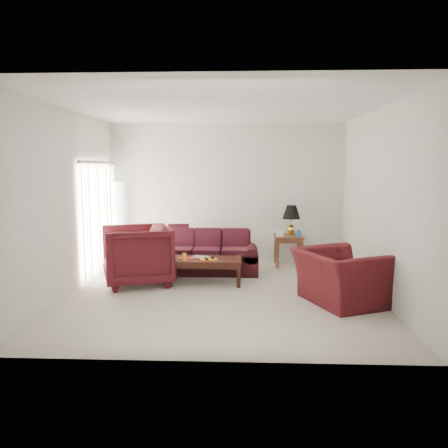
# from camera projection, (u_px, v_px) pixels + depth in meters

# --- Properties ---
(floor) EXTENTS (5.00, 5.00, 0.00)m
(floor) POSITION_uv_depth(u_px,v_px,m) (222.00, 294.00, 7.15)
(floor) COLOR beige
(floor) RESTS_ON ground
(blinds) EXTENTS (0.10, 2.00, 2.16)m
(blinds) POSITION_uv_depth(u_px,v_px,m) (100.00, 219.00, 8.40)
(blinds) COLOR silver
(blinds) RESTS_ON ground
(sofa) EXTENTS (2.05, 1.04, 0.81)m
(sofa) POSITION_uv_depth(u_px,v_px,m) (207.00, 252.00, 8.56)
(sofa) COLOR black
(sofa) RESTS_ON ground
(throw_pillow) EXTENTS (0.46, 0.27, 0.45)m
(throw_pillow) POSITION_uv_depth(u_px,v_px,m) (179.00, 234.00, 9.09)
(throw_pillow) COLOR black
(throw_pillow) RESTS_ON sofa
(end_table) EXTENTS (0.61, 0.61, 0.65)m
(end_table) POSITION_uv_depth(u_px,v_px,m) (288.00, 250.00, 9.18)
(end_table) COLOR #452C17
(end_table) RESTS_ON ground
(table_lamp) EXTENTS (0.46, 0.46, 0.63)m
(table_lamp) POSITION_uv_depth(u_px,v_px,m) (291.00, 220.00, 9.13)
(table_lamp) COLOR gold
(table_lamp) RESTS_ON end_table
(clock) EXTENTS (0.16, 0.09, 0.15)m
(clock) POSITION_uv_depth(u_px,v_px,m) (280.00, 233.00, 8.96)
(clock) COLOR silver
(clock) RESTS_ON end_table
(blue_canister) EXTENTS (0.12, 0.12, 0.14)m
(blue_canister) POSITION_uv_depth(u_px,v_px,m) (299.00, 233.00, 8.91)
(blue_canister) COLOR #173E9B
(blue_canister) RESTS_ON end_table
(picture_frame) EXTENTS (0.19, 0.21, 0.06)m
(picture_frame) POSITION_uv_depth(u_px,v_px,m) (280.00, 230.00, 9.26)
(picture_frame) COLOR silver
(picture_frame) RESTS_ON end_table
(floor_lamp) EXTENTS (0.36, 0.36, 1.78)m
(floor_lamp) POSITION_uv_depth(u_px,v_px,m) (119.00, 223.00, 9.31)
(floor_lamp) COLOR white
(floor_lamp) RESTS_ON ground
(armchair_left) EXTENTS (1.47, 1.46, 1.05)m
(armchair_left) POSITION_uv_depth(u_px,v_px,m) (137.00, 255.00, 7.70)
(armchair_left) COLOR #3B0D12
(armchair_left) RESTS_ON ground
(armchair_right) EXTENTS (1.50, 1.58, 0.81)m
(armchair_right) POSITION_uv_depth(u_px,v_px,m) (340.00, 277.00, 6.63)
(armchair_right) COLOR #440F13
(armchair_right) RESTS_ON ground
(coffee_table) EXTENTS (1.31, 0.68, 0.45)m
(coffee_table) POSITION_uv_depth(u_px,v_px,m) (206.00, 271.00, 7.80)
(coffee_table) COLOR black
(coffee_table) RESTS_ON ground
(magazine_red) EXTENTS (0.28, 0.22, 0.02)m
(magazine_red) POSITION_uv_depth(u_px,v_px,m) (186.00, 258.00, 7.74)
(magazine_red) COLOR red
(magazine_red) RESTS_ON coffee_table
(magazine_white) EXTENTS (0.33, 0.30, 0.02)m
(magazine_white) POSITION_uv_depth(u_px,v_px,m) (200.00, 257.00, 7.86)
(magazine_white) COLOR beige
(magazine_white) RESTS_ON coffee_table
(magazine_orange) EXTENTS (0.34, 0.28, 0.02)m
(magazine_orange) POSITION_uv_depth(u_px,v_px,m) (209.00, 259.00, 7.67)
(magazine_orange) COLOR orange
(magazine_orange) RESTS_ON coffee_table
(remote_a) EXTENTS (0.08, 0.17, 0.02)m
(remote_a) POSITION_uv_depth(u_px,v_px,m) (206.00, 259.00, 7.63)
(remote_a) COLOR black
(remote_a) RESTS_ON coffee_table
(remote_b) EXTENTS (0.05, 0.18, 0.02)m
(remote_b) POSITION_uv_depth(u_px,v_px,m) (213.00, 257.00, 7.75)
(remote_b) COLOR black
(remote_b) RESTS_ON coffee_table
(yellow_glass) EXTENTS (0.10, 0.10, 0.13)m
(yellow_glass) POSITION_uv_depth(u_px,v_px,m) (184.00, 257.00, 7.60)
(yellow_glass) COLOR gold
(yellow_glass) RESTS_ON coffee_table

